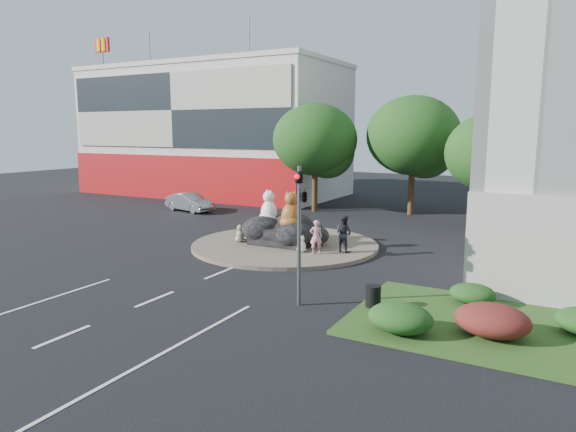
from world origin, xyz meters
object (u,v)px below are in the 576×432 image
object	(u,v)px
cat_white	(269,206)
litter_bin	(373,296)
kitten_white	(302,244)
pedestrian_pink	(316,237)
cat_tabby	(291,210)
pedestrian_dark	(344,233)
kitten_calico	(240,233)
parked_car	(190,202)

from	to	relation	value
cat_white	litter_bin	bearing A→B (deg)	-14.04
kitten_white	litter_bin	bearing A→B (deg)	-74.49
pedestrian_pink	cat_white	bearing A→B (deg)	-56.75
cat_white	cat_tabby	size ratio (longest dim) A/B	0.95
cat_white	litter_bin	size ratio (longest dim) A/B	2.55
cat_white	cat_tabby	world-z (taller)	cat_tabby
cat_tabby	pedestrian_dark	bearing A→B (deg)	-16.71
kitten_calico	cat_tabby	bearing A→B (deg)	50.57
litter_bin	kitten_calico	bearing A→B (deg)	147.27
kitten_calico	parked_car	xyz separation A→B (m)	(-10.16, 8.13, 0.02)
pedestrian_pink	pedestrian_dark	xyz separation A→B (m)	(1.03, 1.04, 0.09)
kitten_calico	pedestrian_pink	world-z (taller)	pedestrian_pink
pedestrian_dark	parked_car	bearing A→B (deg)	-11.10
parked_car	litter_bin	xyz separation A→B (m)	(19.98, -14.44, -0.21)
litter_bin	parked_car	bearing A→B (deg)	144.14
kitten_calico	litter_bin	distance (m)	11.68
pedestrian_pink	cat_tabby	bearing A→B (deg)	-59.70
cat_tabby	kitten_calico	world-z (taller)	cat_tabby
cat_white	cat_tabby	bearing A→B (deg)	5.17
pedestrian_pink	pedestrian_dark	bearing A→B (deg)	-166.50
litter_bin	kitten_white	bearing A→B (deg)	134.91
kitten_white	litter_bin	world-z (taller)	kitten_white
kitten_calico	pedestrian_pink	distance (m)	4.87
cat_white	pedestrian_pink	size ratio (longest dim) A/B	1.15
cat_white	cat_tabby	xyz separation A→B (m)	(1.79, -0.71, 0.05)
cat_tabby	pedestrian_pink	world-z (taller)	cat_tabby
cat_tabby	kitten_calico	xyz separation A→B (m)	(-2.89, -0.55, -1.43)
cat_tabby	kitten_white	distance (m)	2.16
kitten_calico	parked_car	bearing A→B (deg)	-178.81
pedestrian_pink	pedestrian_dark	distance (m)	1.46
cat_tabby	litter_bin	bearing A→B (deg)	-61.37
kitten_white	pedestrian_pink	distance (m)	0.89
kitten_calico	pedestrian_dark	bearing A→B (deg)	45.19
parked_car	pedestrian_pink	bearing A→B (deg)	-107.93
kitten_white	litter_bin	xyz separation A→B (m)	(5.78, -5.80, -0.13)
cat_white	parked_car	size ratio (longest dim) A/B	0.45
pedestrian_pink	litter_bin	xyz separation A→B (m)	(4.99, -5.82, -0.54)
pedestrian_pink	litter_bin	distance (m)	7.69
kitten_calico	litter_bin	bearing A→B (deg)	7.14
cat_tabby	pedestrian_pink	xyz separation A→B (m)	(1.94, -1.04, -1.08)
kitten_white	litter_bin	distance (m)	8.19
pedestrian_pink	kitten_white	bearing A→B (deg)	-29.94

